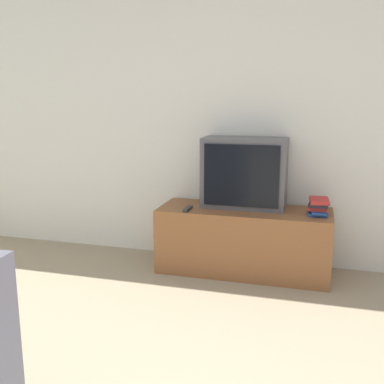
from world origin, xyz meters
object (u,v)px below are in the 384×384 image
tv_stand (244,240)px  television (244,173)px  book_stack (318,206)px  remote_on_stand (188,209)px

tv_stand → television: 0.54m
book_stack → remote_on_stand: (-0.98, -0.13, -0.05)m
book_stack → remote_on_stand: 0.99m
television → book_stack: bearing=-10.1°
television → book_stack: 0.63m
television → book_stack: television is taller
television → remote_on_stand: bearing=-149.5°
television → book_stack: (0.58, -0.10, -0.21)m
remote_on_stand → television: bearing=30.5°
television → remote_on_stand: 0.54m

